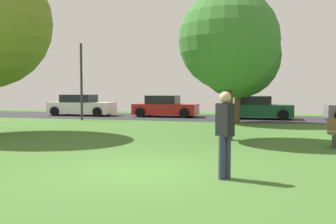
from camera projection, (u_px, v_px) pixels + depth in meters
ground_plane at (137, 171)px, 8.15m from camera, size 44.00×44.00×0.00m
road_strip at (221, 118)px, 23.60m from camera, size 44.00×6.40×0.01m
maple_tree_near at (238, 56)px, 19.82m from camera, size 4.52×4.52×5.86m
oak_tree_left at (229, 41)px, 13.01m from camera, size 3.53×3.53×5.29m
person_thrower at (225, 130)px, 7.37m from camera, size 0.39×0.37×1.75m
parked_car_white at (81, 106)px, 25.88m from camera, size 4.55×1.97×1.46m
parked_car_red at (165, 107)px, 24.71m from camera, size 4.20×2.11×1.41m
parked_car_green at (257, 108)px, 22.89m from camera, size 4.13×2.11×1.41m
street_lamp_post at (81, 82)px, 21.77m from camera, size 0.14×0.14×4.50m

